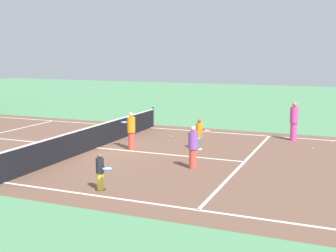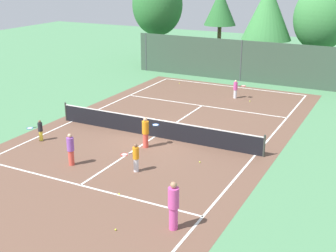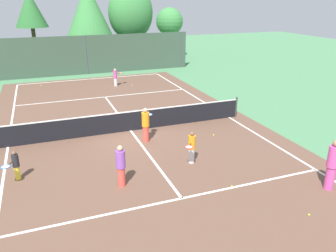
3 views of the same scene
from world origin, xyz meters
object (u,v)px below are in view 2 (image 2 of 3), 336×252
tennis_ball_1 (250,101)px  tennis_ball_3 (200,162)px  player_0 (236,89)px  tennis_ball_5 (116,230)px  player_1 (173,205)px  ball_crate (137,122)px  tennis_ball_0 (119,194)px  player_3 (146,132)px  player_2 (135,157)px  player_4 (71,149)px  tennis_ball_4 (179,83)px  player_5 (40,130)px

tennis_ball_1 → tennis_ball_3: same height
player_0 → tennis_ball_5: (1.87, -17.70, -0.63)m
player_1 → ball_crate: player_1 is taller
tennis_ball_0 → tennis_ball_1: (0.58, 15.10, 0.00)m
player_3 → player_2: bearing=-69.3°
player_2 → tennis_ball_1: bearing=85.0°
player_1 → tennis_ball_3: (-1.42, 5.58, -0.88)m
tennis_ball_1 → tennis_ball_3: size_ratio=1.00×
player_1 → tennis_ball_3: bearing=104.3°
player_0 → tennis_ball_1: size_ratio=19.31×
player_0 → player_2: player_2 is taller
player_4 → tennis_ball_5: 6.11m
tennis_ball_3 → ball_crate: bearing=148.4°
ball_crate → tennis_ball_1: ball_crate is taller
tennis_ball_1 → tennis_ball_4: size_ratio=1.00×
player_4 → player_5: size_ratio=1.36×
ball_crate → tennis_ball_0: 8.46m
player_1 → tennis_ball_1: player_1 is taller
player_3 → tennis_ball_1: bearing=78.2°
tennis_ball_3 → tennis_ball_5: bearing=-92.6°
player_2 → player_4: bearing=-166.3°
player_2 → tennis_ball_3: player_2 is taller
player_0 → tennis_ball_0: (0.56, -15.46, -0.63)m
player_1 → tennis_ball_1: bearing=98.5°
tennis_ball_1 → tennis_ball_5: size_ratio=1.00×
tennis_ball_1 → tennis_ball_4: 6.71m
player_1 → tennis_ball_5: size_ratio=27.14×
tennis_ball_5 → tennis_ball_0: bearing=120.3°
player_3 → tennis_ball_4: 13.17m
player_3 → tennis_ball_0: player_3 is taller
player_4 → tennis_ball_1: 14.26m
player_1 → player_0: bearing=102.1°
tennis_ball_1 → tennis_ball_4: (-6.33, 2.23, 0.00)m
tennis_ball_4 → player_1: bearing=-64.7°
player_4 → tennis_ball_0: player_4 is taller
player_5 → tennis_ball_4: bearing=85.4°
player_2 → ball_crate: size_ratio=2.83×
player_5 → tennis_ball_5: (8.19, -5.39, -0.55)m
player_3 → tennis_ball_0: 5.17m
player_0 → tennis_ball_4: 5.54m
player_4 → player_5: 3.79m
tennis_ball_4 → tennis_ball_5: bearing=-70.2°
player_3 → tennis_ball_1: (2.14, 10.23, -0.78)m
player_5 → tennis_ball_0: 7.60m
tennis_ball_1 → tennis_ball_5: (0.72, -17.33, 0.00)m
player_3 → tennis_ball_5: size_ratio=23.89×
tennis_ball_0 → tennis_ball_5: bearing=-59.7°
player_4 → tennis_ball_4: 16.05m
player_4 → tennis_ball_3: player_4 is taller
player_1 → tennis_ball_4: (-8.76, 18.56, -0.88)m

